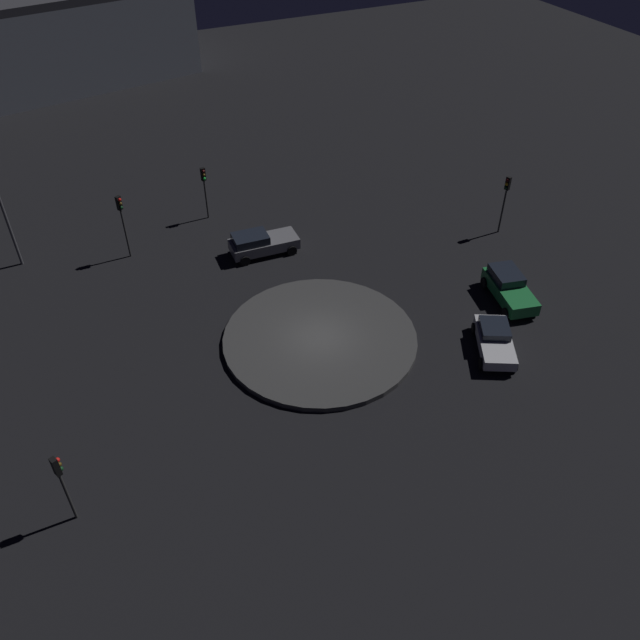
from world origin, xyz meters
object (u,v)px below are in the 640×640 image
car_silver (495,340)px  traffic_light_west (61,477)px  car_grey (261,243)px  traffic_light_north (204,183)px  traffic_light_northwest (122,215)px  store_building (34,34)px  traffic_light_east (506,194)px  car_green (509,288)px

car_silver → traffic_light_west: size_ratio=1.11×
car_grey → traffic_light_north: bearing=110.3°
car_grey → traffic_light_northwest: (-7.76, 3.30, 2.28)m
car_grey → store_building: size_ratio=0.15×
traffic_light_west → traffic_light_east: bearing=-2.6°
traffic_light_west → store_building: 55.31m
traffic_light_northwest → store_building: size_ratio=0.14×
traffic_light_northwest → traffic_light_west: size_ratio=1.13×
car_green → traffic_light_north: size_ratio=1.18×
car_silver → traffic_light_north: size_ratio=1.12×
traffic_light_north → store_building: 34.84m
car_green → store_building: (-19.79, 50.68, 3.52)m
car_green → traffic_light_east: size_ratio=1.09×
traffic_light_northwest → traffic_light_east: size_ratio=1.05×
traffic_light_northwest → traffic_light_east: (23.28, -7.76, -0.15)m
traffic_light_north → car_silver: bearing=20.3°
traffic_light_east → traffic_light_north: bearing=-48.0°
traffic_light_east → store_building: size_ratio=0.14×
car_grey → traffic_light_west: (-14.13, -15.05, 1.93)m
traffic_light_north → store_building: size_ratio=0.12×
car_grey → car_silver: bearing=-57.0°
car_green → traffic_light_northwest: 23.84m
traffic_light_northwest → traffic_light_east: bearing=40.8°
traffic_light_west → traffic_light_east: size_ratio=0.93×
car_green → store_building: 54.52m
car_green → car_grey: bearing=-120.3°
car_grey → store_building: store_building is taller
car_grey → car_silver: size_ratio=1.05×
car_silver → traffic_light_north: traffic_light_north is taller
traffic_light_west → traffic_light_east: (29.65, 10.59, 0.20)m
traffic_light_west → traffic_light_northwest: bearing=48.6°
traffic_light_east → car_grey: bearing=-33.4°
traffic_light_northwest → store_building: 36.66m
car_grey → car_green: 15.65m
car_green → traffic_light_north: (-13.11, 16.52, 1.88)m
car_green → traffic_light_north: 21.17m
traffic_light_east → store_building: (-23.93, 44.40, 1.43)m
car_grey → traffic_light_northwest: size_ratio=1.03×
traffic_light_north → traffic_light_east: bearing=53.6°
car_silver → traffic_light_northwest: bearing=-109.9°
traffic_light_north → store_building: (-6.68, 34.16, 1.65)m
traffic_light_north → traffic_light_east: 20.07m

